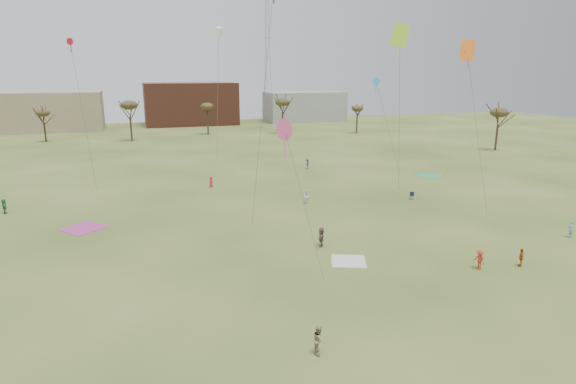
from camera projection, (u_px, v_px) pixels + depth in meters
name	position (u px, v px, depth m)	size (l,w,h in m)	color
ground	(350.00, 326.00, 28.62)	(260.00, 260.00, 0.00)	#374F18
spectator_fore_a	(521.00, 257.00, 37.36)	(0.86, 0.36, 1.48)	#B54A1F
spectator_fore_b	(319.00, 340.00, 25.73)	(0.78, 0.61, 1.61)	#96825F
spectator_fore_c	(321.00, 237.00, 41.62)	(1.61, 0.51, 1.74)	brown
flyer_mid_b	(479.00, 259.00, 36.81)	(1.03, 0.59, 1.60)	#BE3823
flyer_mid_c	(571.00, 229.00, 43.93)	(0.59, 0.39, 1.62)	#70A0BB
spectator_mid_e	(307.00, 197.00, 55.21)	(0.78, 0.61, 1.61)	white
flyer_far_a	(4.00, 206.00, 51.44)	(1.50, 0.48, 1.61)	#297C3A
flyer_far_b	(211.00, 182.00, 63.29)	(0.69, 0.45, 1.41)	#CB2248
flyer_far_c	(307.00, 164.00, 75.33)	(1.01, 0.58, 1.57)	navy
blanket_cream	(348.00, 261.00, 38.51)	(2.74, 2.74, 0.03)	silver
blanket_plum	(84.00, 228.00, 46.62)	(3.50, 3.50, 0.03)	#B7388B
blanket_olive	(429.00, 175.00, 70.56)	(3.35, 3.35, 0.03)	#389B65
camp_chair_right	(412.00, 197.00, 57.29)	(0.73, 0.74, 0.87)	#131634
kites_aloft	(255.00, 32.00, 53.09)	(70.21, 73.08, 22.80)	yellow
tree_line	(176.00, 111.00, 98.96)	(117.44, 49.32, 8.91)	#3A2B1E
building_tan	(37.00, 112.00, 122.89)	(32.00, 14.00, 10.00)	#937F60
building_brick	(190.00, 104.00, 139.27)	(26.00, 16.00, 12.00)	brown
building_grey	(305.00, 107.00, 148.31)	(24.00, 12.00, 9.00)	gray
radio_tower	(267.00, 58.00, 148.15)	(1.51, 1.72, 41.00)	#9EA3A8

